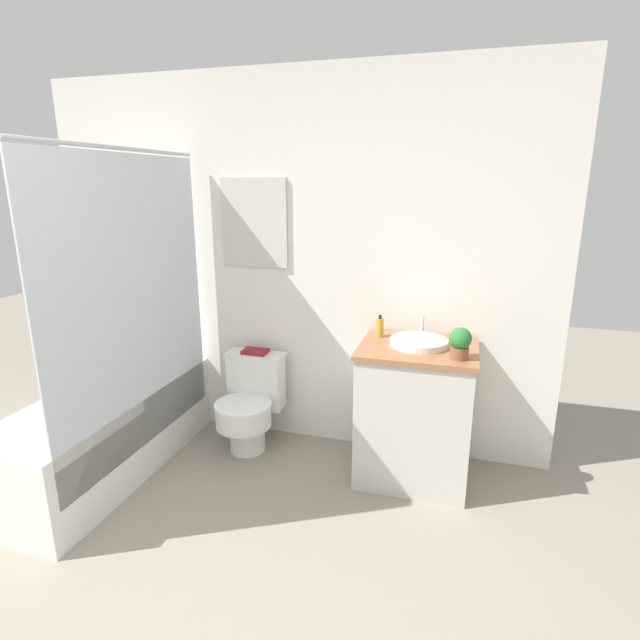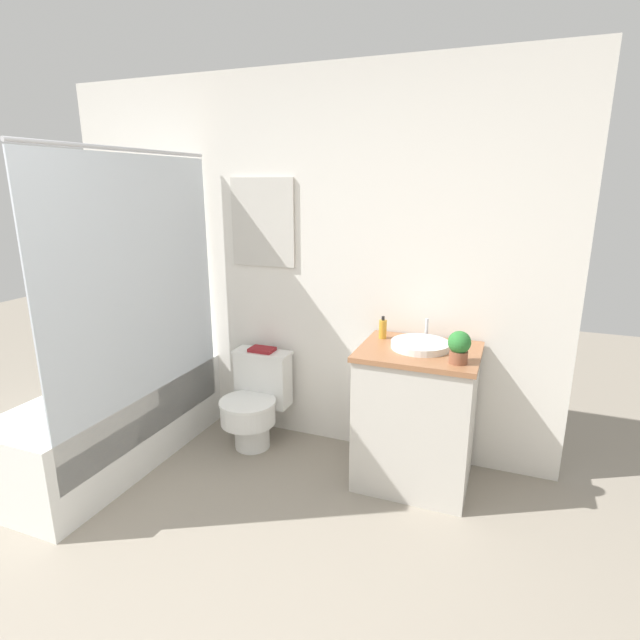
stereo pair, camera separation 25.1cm
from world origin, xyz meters
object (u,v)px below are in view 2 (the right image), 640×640
at_px(sink, 420,345).
at_px(soap_bottle, 383,329).
at_px(potted_plant, 459,346).
at_px(book_on_tank, 262,350).
at_px(toilet, 255,401).

xyz_separation_m(sink, soap_bottle, (-0.25, 0.11, 0.04)).
xyz_separation_m(potted_plant, book_on_tank, (-1.36, 0.33, -0.29)).
relative_size(toilet, book_on_tank, 3.75).
height_order(potted_plant, book_on_tank, potted_plant).
bearing_deg(soap_bottle, potted_plant, -30.10).
bearing_deg(potted_plant, soap_bottle, 149.90).
distance_m(soap_bottle, potted_plant, 0.57).
bearing_deg(sink, toilet, 178.68).
bearing_deg(potted_plant, toilet, 171.58).
bearing_deg(book_on_tank, sink, -7.59).
bearing_deg(toilet, soap_bottle, 5.37).
bearing_deg(sink, soap_bottle, 157.00).
height_order(soap_bottle, potted_plant, potted_plant).
distance_m(toilet, sink, 1.26).
bearing_deg(sink, book_on_tank, 172.41).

